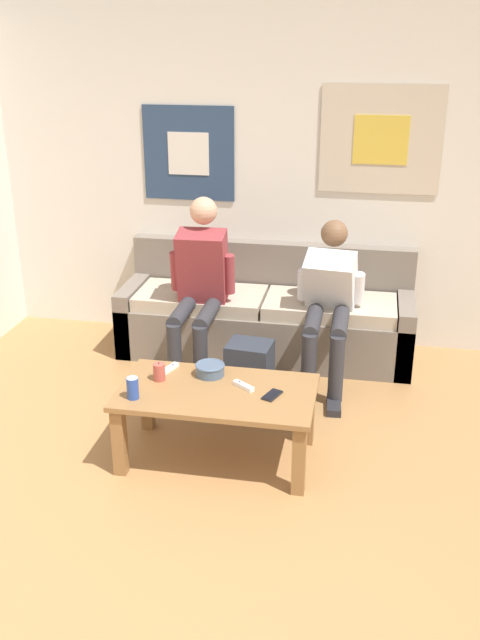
% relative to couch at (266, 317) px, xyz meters
% --- Properties ---
extents(ground_plane, '(18.00, 18.00, 0.00)m').
position_rel_couch_xyz_m(ground_plane, '(0.17, -2.60, -0.28)').
color(ground_plane, '#9E7042').
extents(wall_back, '(10.00, 0.07, 2.55)m').
position_rel_couch_xyz_m(wall_back, '(0.17, 0.34, 1.00)').
color(wall_back, silver).
rests_on(wall_back, ground_plane).
extents(couch, '(2.17, 0.68, 0.80)m').
position_rel_couch_xyz_m(couch, '(0.00, 0.00, 0.00)').
color(couch, '#70665B').
rests_on(couch, ground_plane).
extents(coffee_table, '(1.10, 0.62, 0.44)m').
position_rel_couch_xyz_m(coffee_table, '(-0.05, -1.50, 0.08)').
color(coffee_table, olive).
rests_on(coffee_table, ground_plane).
extents(person_seated_adult, '(0.47, 0.83, 1.23)m').
position_rel_couch_xyz_m(person_seated_adult, '(-0.42, -0.37, 0.38)').
color(person_seated_adult, '#2D2D33').
rests_on(person_seated_adult, ground_plane).
extents(person_seated_teen, '(0.47, 0.94, 1.08)m').
position_rel_couch_xyz_m(person_seated_teen, '(0.49, -0.35, 0.31)').
color(person_seated_teen, '#2D2D33').
rests_on(person_seated_teen, ground_plane).
extents(backpack, '(0.31, 0.30, 0.41)m').
position_rel_couch_xyz_m(backpack, '(0.01, -0.79, -0.08)').
color(backpack, '#282D38').
rests_on(backpack, ground_plane).
extents(ceramic_bowl, '(0.17, 0.17, 0.07)m').
position_rel_couch_xyz_m(ceramic_bowl, '(-0.13, -1.33, 0.20)').
color(ceramic_bowl, '#475B75').
rests_on(ceramic_bowl, coffee_table).
extents(pillar_candle, '(0.07, 0.07, 0.11)m').
position_rel_couch_xyz_m(pillar_candle, '(-0.40, -1.44, 0.21)').
color(pillar_candle, '#B24C42').
rests_on(pillar_candle, coffee_table).
extents(drink_can_blue, '(0.07, 0.07, 0.12)m').
position_rel_couch_xyz_m(drink_can_blue, '(-0.48, -1.68, 0.22)').
color(drink_can_blue, '#28479E').
rests_on(drink_can_blue, coffee_table).
extents(game_controller_near_left, '(0.08, 0.15, 0.03)m').
position_rel_couch_xyz_m(game_controller_near_left, '(-0.38, -1.31, 0.17)').
color(game_controller_near_left, white).
rests_on(game_controller_near_left, coffee_table).
extents(game_controller_near_right, '(0.14, 0.11, 0.03)m').
position_rel_couch_xyz_m(game_controller_near_right, '(0.09, -1.45, 0.17)').
color(game_controller_near_right, white).
rests_on(game_controller_near_right, coffee_table).
extents(cell_phone, '(0.11, 0.15, 0.01)m').
position_rel_couch_xyz_m(cell_phone, '(0.26, -1.52, 0.17)').
color(cell_phone, black).
rests_on(cell_phone, coffee_table).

